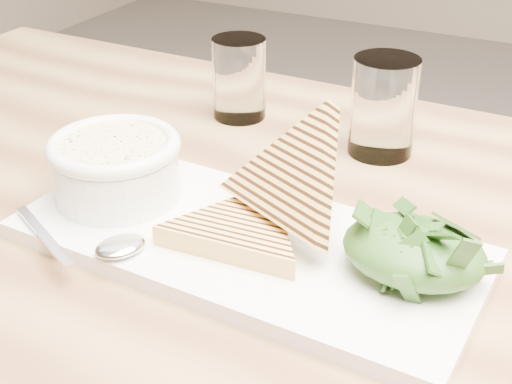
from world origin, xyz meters
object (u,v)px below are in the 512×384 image
at_px(soup_bowl, 117,174).
at_px(platter, 246,243).
at_px(glass_far, 383,107).
at_px(table_top, 189,240).
at_px(glass_near, 239,78).

bearing_deg(soup_bowl, platter, -3.08).
relative_size(soup_bowl, glass_far, 1.08).
bearing_deg(glass_far, soup_bowl, -127.97).
xyz_separation_m(table_top, glass_near, (-0.07, 0.24, 0.07)).
height_order(table_top, glass_near, glass_near).
distance_m(platter, glass_near, 0.30).
xyz_separation_m(soup_bowl, glass_far, (0.18, 0.24, 0.02)).
xyz_separation_m(platter, soup_bowl, (-0.14, 0.01, 0.03)).
relative_size(table_top, platter, 2.92).
xyz_separation_m(glass_near, glass_far, (0.19, -0.02, 0.01)).
xyz_separation_m(soup_bowl, glass_near, (-0.00, 0.25, 0.01)).
height_order(table_top, soup_bowl, soup_bowl).
height_order(soup_bowl, glass_near, glass_near).
height_order(platter, soup_bowl, soup_bowl).
bearing_deg(platter, glass_near, 119.05).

